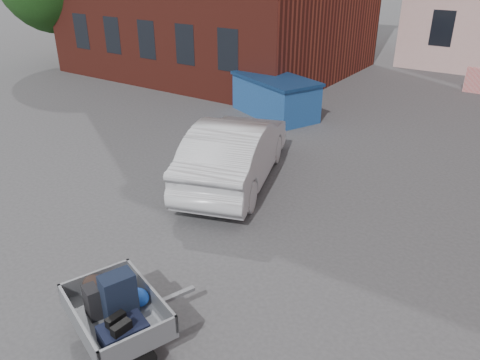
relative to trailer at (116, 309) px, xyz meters
The scene contains 4 objects.
ground 2.72m from the trailer, 103.82° to the left, with size 120.00×120.00×0.00m, color #38383A.
trailer is the anchor object (origin of this frame).
dumpster 11.06m from the trailer, 108.83° to the left, with size 3.58×2.77×1.34m.
silver_car 5.65m from the trailer, 107.60° to the left, with size 1.67×4.78×1.58m, color silver.
Camera 1 is at (4.94, -5.80, 5.08)m, focal length 35.00 mm.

